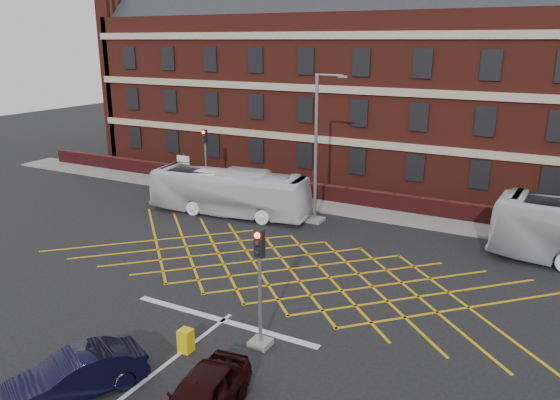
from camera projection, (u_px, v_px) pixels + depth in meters
The scene contains 14 objects.
ground at pixel (268, 285), 23.60m from camera, with size 120.00×120.00×0.00m, color black.
victorian_building at pixel (419, 74), 39.85m from camera, with size 51.00×12.17×20.40m.
boundary_wall at pixel (370, 199), 34.42m from camera, with size 56.00×0.50×1.10m, color #481314.
far_pavement at pixel (364, 211), 33.71m from camera, with size 60.00×3.00×0.12m, color slate.
box_junction_hatching at pixel (290, 269), 25.28m from camera, with size 11.50×0.12×0.02m, color #CC990C.
stop_line at pixel (223, 320), 20.64m from camera, with size 8.00×0.30×0.02m, color silver.
bus_left at pixel (229, 192), 32.87m from camera, with size 2.34×9.99×2.78m, color white.
car_navy at pixel (75, 375), 16.12m from camera, with size 1.44×4.13×1.36m, color black.
car_maroon at pixel (201, 396), 15.18m from camera, with size 1.60×3.97×1.35m, color black.
traffic_light_near at pixel (260, 300), 18.46m from camera, with size 0.70×0.70×4.27m.
traffic_light_far at pixel (206, 165), 38.18m from camera, with size 0.70×0.70×4.27m.
street_lamp at pixel (316, 174), 31.08m from camera, with size 2.25×1.00×8.45m.
direction_signs at pixel (184, 166), 39.82m from camera, with size 1.10×0.16×2.20m.
utility_cabinet at pixel (186, 341), 18.51m from camera, with size 0.44×0.43×0.81m, color yellow.
Camera 1 is at (10.69, -18.77, 10.21)m, focal length 35.00 mm.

